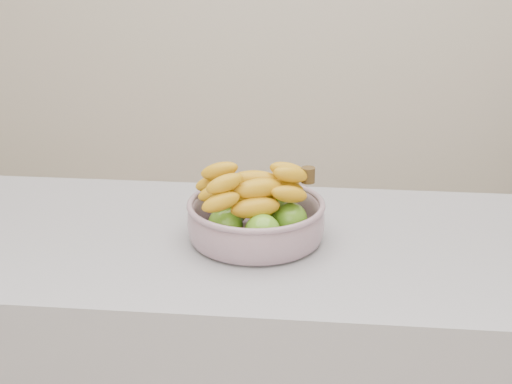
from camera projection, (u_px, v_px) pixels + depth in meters
The scene contains 1 object.
fruit_bowl at pixel (256, 216), 1.41m from camera, with size 0.27×0.27×0.14m.
Camera 1 is at (0.12, -1.51, 1.51)m, focal length 50.00 mm.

